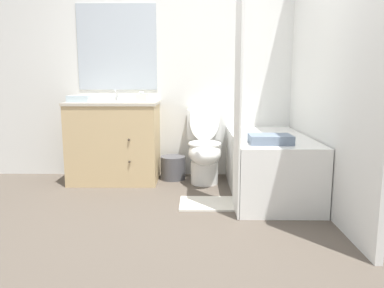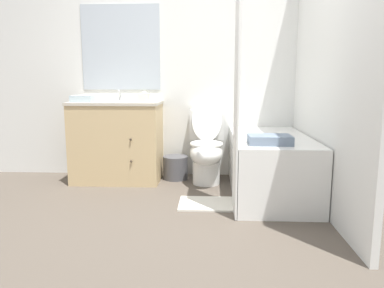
% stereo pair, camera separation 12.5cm
% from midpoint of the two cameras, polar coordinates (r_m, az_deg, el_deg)
% --- Properties ---
extents(ground_plane, '(14.00, 14.00, 0.00)m').
position_cam_midpoint_polar(ground_plane, '(2.80, -3.78, -13.17)').
color(ground_plane, brown).
extents(wall_back, '(8.00, 0.06, 2.50)m').
position_cam_midpoint_polar(wall_back, '(4.29, -2.26, 11.88)').
color(wall_back, silver).
rests_on(wall_back, ground_plane).
extents(wall_right, '(0.05, 2.68, 2.50)m').
position_cam_midpoint_polar(wall_right, '(3.57, 17.72, 11.87)').
color(wall_right, silver).
rests_on(wall_right, ground_plane).
extents(vanity_cabinet, '(0.94, 0.60, 0.86)m').
position_cam_midpoint_polar(vanity_cabinet, '(4.13, -12.55, 0.47)').
color(vanity_cabinet, tan).
rests_on(vanity_cabinet, ground_plane).
extents(sink_faucet, '(0.14, 0.12, 0.12)m').
position_cam_midpoint_polar(sink_faucet, '(4.28, -12.16, 6.94)').
color(sink_faucet, silver).
rests_on(sink_faucet, vanity_cabinet).
extents(toilet, '(0.37, 0.67, 0.89)m').
position_cam_midpoint_polar(toilet, '(3.97, 1.01, -0.64)').
color(toilet, white).
rests_on(toilet, ground_plane).
extents(bathtub, '(0.71, 1.45, 0.57)m').
position_cam_midpoint_polar(bathtub, '(3.67, 10.61, -3.06)').
color(bathtub, white).
rests_on(bathtub, ground_plane).
extents(shower_curtain, '(0.02, 0.41, 1.98)m').
position_cam_midpoint_polar(shower_curtain, '(3.02, 5.83, 7.90)').
color(shower_curtain, white).
rests_on(shower_curtain, ground_plane).
extents(wastebasket, '(0.27, 0.27, 0.26)m').
position_cam_midpoint_polar(wastebasket, '(4.17, -3.78, -3.64)').
color(wastebasket, '#4C4C51').
rests_on(wastebasket, ground_plane).
extents(tissue_box, '(0.12, 0.14, 0.11)m').
position_cam_midpoint_polar(tissue_box, '(4.11, -8.56, 7.06)').
color(tissue_box, silver).
rests_on(tissue_box, vanity_cabinet).
extents(hand_towel_folded, '(0.22, 0.18, 0.07)m').
position_cam_midpoint_polar(hand_towel_folded, '(4.06, -17.64, 6.56)').
color(hand_towel_folded, silver).
rests_on(hand_towel_folded, vanity_cabinet).
extents(bath_towel_folded, '(0.35, 0.25, 0.07)m').
position_cam_midpoint_polar(bath_towel_folded, '(3.16, 10.76, 0.72)').
color(bath_towel_folded, slate).
rests_on(bath_towel_folded, bathtub).
extents(bath_mat, '(0.58, 0.38, 0.02)m').
position_cam_midpoint_polar(bath_mat, '(3.36, 2.11, -9.06)').
color(bath_mat, silver).
rests_on(bath_mat, ground_plane).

